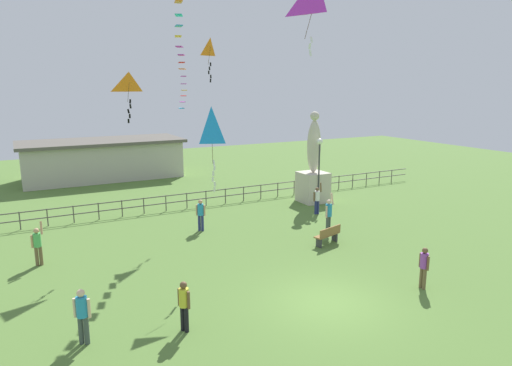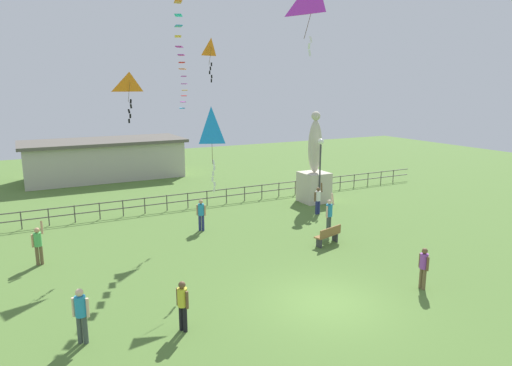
# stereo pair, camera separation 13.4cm
# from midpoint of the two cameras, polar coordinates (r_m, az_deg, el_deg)

# --- Properties ---
(ground_plane) EXTENTS (80.00, 80.00, 0.00)m
(ground_plane) POSITION_cam_midpoint_polar(r_m,az_deg,el_deg) (16.23, 9.01, -14.62)
(ground_plane) COLOR #517533
(statue_monument) EXTENTS (1.65, 1.65, 5.73)m
(statue_monument) POSITION_cam_midpoint_polar(r_m,az_deg,el_deg) (29.03, 7.44, 1.16)
(statue_monument) COLOR beige
(statue_monument) RESTS_ON ground_plane
(lamppost) EXTENTS (0.36, 0.36, 4.15)m
(lamppost) POSITION_cam_midpoint_polar(r_m,az_deg,el_deg) (28.04, 8.19, 3.28)
(lamppost) COLOR #38383D
(lamppost) RESTS_ON ground_plane
(park_bench) EXTENTS (1.55, 0.80, 0.85)m
(park_bench) POSITION_cam_midpoint_polar(r_m,az_deg,el_deg) (21.59, 9.22, -6.43)
(park_bench) COLOR olive
(park_bench) RESTS_ON ground_plane
(person_0) EXTENTS (0.44, 0.31, 1.68)m
(person_0) POSITION_cam_midpoint_polar(r_m,az_deg,el_deg) (14.28, -20.80, -14.88)
(person_0) COLOR #3F4C47
(person_0) RESTS_ON ground_plane
(person_1) EXTENTS (0.30, 0.44, 1.59)m
(person_1) POSITION_cam_midpoint_polar(r_m,az_deg,el_deg) (14.19, -8.90, -14.57)
(person_1) COLOR black
(person_1) RESTS_ON ground_plane
(person_2) EXTENTS (0.55, 0.32, 2.04)m
(person_2) POSITION_cam_midpoint_polar(r_m,az_deg,el_deg) (23.05, 9.30, -3.80)
(person_2) COLOR #3F4C47
(person_2) RESTS_ON ground_plane
(person_3) EXTENTS (0.48, 0.29, 1.85)m
(person_3) POSITION_cam_midpoint_polar(r_m,az_deg,el_deg) (26.40, 7.90, -1.94)
(person_3) COLOR navy
(person_3) RESTS_ON ground_plane
(person_4) EXTENTS (0.48, 0.31, 1.87)m
(person_4) POSITION_cam_midpoint_polar(r_m,az_deg,el_deg) (20.83, -25.45, -6.80)
(person_4) COLOR brown
(person_4) RESTS_ON ground_plane
(person_5) EXTENTS (0.29, 0.47, 1.56)m
(person_5) POSITION_cam_midpoint_polar(r_m,az_deg,el_deg) (17.78, 20.44, -9.66)
(person_5) COLOR brown
(person_5) RESTS_ON ground_plane
(person_6) EXTENTS (0.42, 0.33, 1.63)m
(person_6) POSITION_cam_midpoint_polar(r_m,az_deg,el_deg) (23.32, -6.72, -3.74)
(person_6) COLOR navy
(person_6) RESTS_ON ground_plane
(kite_1) EXTENTS (0.93, 1.13, 3.29)m
(kite_1) POSITION_cam_midpoint_polar(r_m,az_deg,el_deg) (18.09, -5.37, 6.66)
(kite_1) COLOR #198CD1
(kite_3) EXTENTS (0.77, 0.49, 2.37)m
(kite_3) POSITION_cam_midpoint_polar(r_m,az_deg,el_deg) (25.93, -5.45, 16.34)
(kite_3) COLOR orange
(kite_4) EXTENTS (1.16, 0.55, 2.28)m
(kite_4) POSITION_cam_midpoint_polar(r_m,az_deg,el_deg) (21.70, -15.33, 11.87)
(kite_4) COLOR orange
(streamer_kite) EXTENTS (2.84, 7.23, 4.83)m
(streamer_kite) POSITION_cam_midpoint_polar(r_m,az_deg,el_deg) (17.10, -9.39, 21.41)
(streamer_kite) COLOR yellow
(waterfront_railing) EXTENTS (36.03, 0.06, 0.95)m
(waterfront_railing) POSITION_cam_midpoint_polar(r_m,az_deg,el_deg) (27.75, -8.80, -1.94)
(waterfront_railing) COLOR #4C4742
(waterfront_railing) RESTS_ON ground_plane
(pavilion_building) EXTENTS (12.39, 5.50, 3.08)m
(pavilion_building) POSITION_cam_midpoint_polar(r_m,az_deg,el_deg) (38.45, -18.34, 2.90)
(pavilion_building) COLOR #B7B2A3
(pavilion_building) RESTS_ON ground_plane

